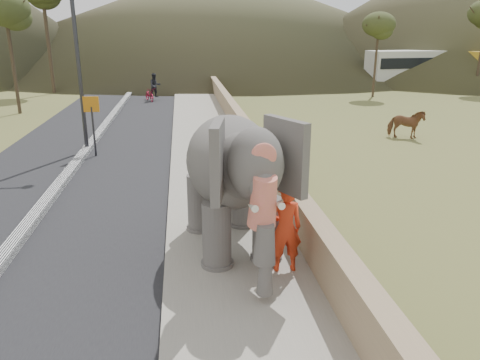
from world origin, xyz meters
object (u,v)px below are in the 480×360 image
at_px(lamppost, 83,29).
at_px(motorcyclist, 152,90).
at_px(elephant_and_man, 231,180).
at_px(cow, 406,124).

xyz_separation_m(lamppost, motorcyclist, (1.64, 14.37, -4.11)).
height_order(lamppost, elephant_and_man, lamppost).
xyz_separation_m(lamppost, elephant_and_man, (4.71, -9.83, -3.18)).
xyz_separation_m(cow, motorcyclist, (-12.34, 13.68, 0.08)).
distance_m(cow, elephant_and_man, 14.07).
xyz_separation_m(cow, elephant_and_man, (-9.27, -10.53, 1.02)).
bearing_deg(motorcyclist, cow, -47.95).
distance_m(lamppost, cow, 14.62).
xyz_separation_m(elephant_and_man, motorcyclist, (-3.07, 24.21, -0.93)).
relative_size(cow, elephant_and_man, 0.35).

